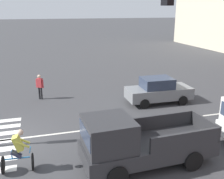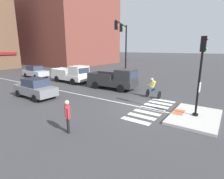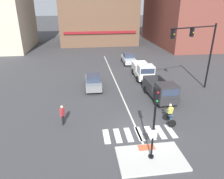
{
  "view_description": "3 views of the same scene",
  "coord_description": "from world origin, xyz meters",
  "px_view_note": "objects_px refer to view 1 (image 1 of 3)",
  "views": [
    {
      "loc": [
        11.98,
        1.64,
        5.81
      ],
      "look_at": [
        -1.04,
        5.42,
        1.69
      ],
      "focal_mm": 43.07,
      "sensor_mm": 36.0,
      "label": 1
    },
    {
      "loc": [
        -10.9,
        -4.48,
        4.07
      ],
      "look_at": [
        0.32,
        3.3,
        0.84
      ],
      "focal_mm": 27.98,
      "sensor_mm": 36.0,
      "label": 2
    },
    {
      "loc": [
        -3.78,
        -12.75,
        8.92
      ],
      "look_at": [
        -1.28,
        5.14,
        1.36
      ],
      "focal_mm": 33.48,
      "sensor_mm": 36.0,
      "label": 3
    }
  ],
  "objects_px": {
    "pickup_truck_charcoal_eastbound_mid": "(137,143)",
    "cyclist": "(18,150)",
    "pedestrian_at_curb_left": "(40,85)",
    "car_grey_westbound_far": "(158,90)"
  },
  "relations": [
    {
      "from": "pickup_truck_charcoal_eastbound_mid",
      "to": "cyclist",
      "type": "distance_m",
      "value": 4.35
    },
    {
      "from": "pickup_truck_charcoal_eastbound_mid",
      "to": "pedestrian_at_curb_left",
      "type": "bearing_deg",
      "value": -160.46
    },
    {
      "from": "cyclist",
      "to": "pedestrian_at_curb_left",
      "type": "xyz_separation_m",
      "value": [
        -8.33,
        1.01,
        0.11
      ]
    },
    {
      "from": "pedestrian_at_curb_left",
      "to": "cyclist",
      "type": "bearing_deg",
      "value": -6.91
    },
    {
      "from": "pickup_truck_charcoal_eastbound_mid",
      "to": "cyclist",
      "type": "xyz_separation_m",
      "value": [
        -0.85,
        -4.27,
        -0.11
      ]
    },
    {
      "from": "cyclist",
      "to": "car_grey_westbound_far",
      "type": "bearing_deg",
      "value": 124.04
    },
    {
      "from": "car_grey_westbound_far",
      "to": "cyclist",
      "type": "xyz_separation_m",
      "value": [
        5.54,
        -8.2,
        0.06
      ]
    },
    {
      "from": "car_grey_westbound_far",
      "to": "pickup_truck_charcoal_eastbound_mid",
      "type": "bearing_deg",
      "value": -31.62
    },
    {
      "from": "car_grey_westbound_far",
      "to": "pickup_truck_charcoal_eastbound_mid",
      "type": "height_order",
      "value": "pickup_truck_charcoal_eastbound_mid"
    },
    {
      "from": "pedestrian_at_curb_left",
      "to": "pickup_truck_charcoal_eastbound_mid",
      "type": "bearing_deg",
      "value": 19.54
    }
  ]
}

